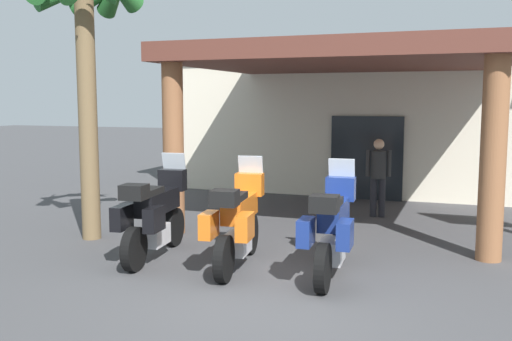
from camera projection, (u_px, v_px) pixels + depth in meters
The scene contains 7 objects.
ground_plane at pixel (274, 293), 7.61m from camera, with size 80.00×80.00×0.00m, color #424244.
motel_building at pixel (385, 114), 17.38m from camera, with size 11.78×12.32×4.06m.
motorcycle_black at pixel (154, 215), 9.20m from camera, with size 0.74×2.21×1.61m.
motorcycle_orange at pixel (237, 222), 8.69m from camera, with size 0.77×2.21×1.61m.
motorcycle_blue at pixel (332, 228), 8.23m from camera, with size 0.72×2.21×1.61m.
pedestrian at pixel (378, 172), 12.45m from camera, with size 0.52×0.32×1.68m.
palm_tree_roadside at pixel (84, 24), 10.14m from camera, with size 2.07×2.12×5.05m.
Camera 1 is at (2.22, -7.02, 2.50)m, focal length 40.91 mm.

